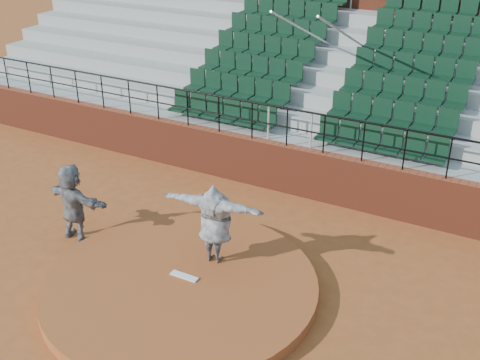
% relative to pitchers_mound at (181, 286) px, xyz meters
% --- Properties ---
extents(ground, '(90.00, 90.00, 0.00)m').
position_rel_pitchers_mound_xyz_m(ground, '(0.00, 0.00, -0.12)').
color(ground, '#9E4F23').
rests_on(ground, ground).
extents(pitchers_mound, '(5.50, 5.50, 0.25)m').
position_rel_pitchers_mound_xyz_m(pitchers_mound, '(0.00, 0.00, 0.00)').
color(pitchers_mound, '#9E4D23').
rests_on(pitchers_mound, ground).
extents(pitching_rubber, '(0.60, 0.15, 0.03)m').
position_rel_pitchers_mound_xyz_m(pitching_rubber, '(0.00, 0.15, 0.14)').
color(pitching_rubber, white).
rests_on(pitching_rubber, pitchers_mound).
extents(boundary_wall, '(24.00, 0.30, 1.30)m').
position_rel_pitchers_mound_xyz_m(boundary_wall, '(0.00, 5.00, 0.53)').
color(boundary_wall, maroon).
rests_on(boundary_wall, ground).
extents(wall_railing, '(24.04, 0.05, 1.03)m').
position_rel_pitchers_mound_xyz_m(wall_railing, '(0.00, 5.00, 1.90)').
color(wall_railing, black).
rests_on(wall_railing, boundary_wall).
extents(seating_deck, '(24.00, 5.97, 4.63)m').
position_rel_pitchers_mound_xyz_m(seating_deck, '(0.00, 8.65, 1.32)').
color(seating_deck, '#9B9B95').
rests_on(seating_deck, ground).
extents(press_box_facade, '(24.00, 3.00, 7.10)m').
position_rel_pitchers_mound_xyz_m(press_box_facade, '(0.00, 12.60, 3.43)').
color(press_box_facade, maroon).
rests_on(press_box_facade, ground).
extents(pitcher, '(2.22, 0.81, 1.76)m').
position_rel_pitchers_mound_xyz_m(pitcher, '(0.23, 0.99, 1.01)').
color(pitcher, black).
rests_on(pitcher, pitchers_mound).
extents(fielder, '(1.75, 0.68, 1.84)m').
position_rel_pitchers_mound_xyz_m(fielder, '(-3.22, 0.56, 0.80)').
color(fielder, black).
rests_on(fielder, ground).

